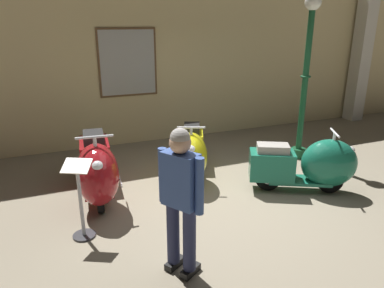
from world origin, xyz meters
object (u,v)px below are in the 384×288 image
scooter_1 (191,153)px  info_stanchion (81,207)px  scooter_0 (97,169)px  visitor_0 (181,193)px  scooter_2 (311,165)px  lamppost (306,72)px

scooter_1 → info_stanchion: bearing=-36.2°
scooter_0 → visitor_0: bearing=21.4°
scooter_2 → visitor_0: 2.77m
visitor_0 → lamppost: bearing=3.3°
scooter_2 → lamppost: (0.80, 1.30, 1.20)m
lamppost → info_stanchion: size_ratio=2.98×
scooter_2 → info_stanchion: size_ratio=1.64×
scooter_1 → info_stanchion: 2.22m
scooter_0 → scooter_1: scooter_0 is taller
scooter_2 → visitor_0: size_ratio=1.03×
visitor_0 → scooter_2: bearing=-9.4°
scooter_1 → info_stanchion: size_ratio=1.67×
scooter_1 → scooter_0: bearing=-58.4°
lamppost → visitor_0: lamppost is taller
scooter_2 → info_stanchion: info_stanchion is taller
scooter_0 → scooter_1: 1.60m
scooter_2 → info_stanchion: 3.41m
scooter_2 → scooter_1: bearing=169.6°
scooter_0 → lamppost: (3.88, 0.37, 1.14)m
visitor_0 → scooter_0: bearing=74.0°
scooter_2 → info_stanchion: (-3.40, 0.03, -0.04)m
lamppost → scooter_2: bearing=-121.5°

